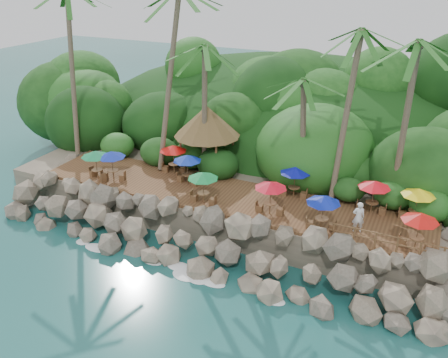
% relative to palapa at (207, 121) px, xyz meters
% --- Properties ---
extents(ground, '(140.00, 140.00, 0.00)m').
position_rel_palapa_xyz_m(ground, '(3.05, -9.63, -5.79)').
color(ground, '#19514F').
rests_on(ground, ground).
extents(land_base, '(32.00, 25.20, 2.10)m').
position_rel_palapa_xyz_m(land_base, '(3.05, 6.37, -4.74)').
color(land_base, gray).
rests_on(land_base, ground).
extents(jungle_hill, '(44.80, 28.00, 15.40)m').
position_rel_palapa_xyz_m(jungle_hill, '(3.05, 13.87, -5.79)').
color(jungle_hill, '#143811').
rests_on(jungle_hill, ground).
extents(seawall, '(29.00, 4.00, 2.30)m').
position_rel_palapa_xyz_m(seawall, '(3.05, -7.63, -4.64)').
color(seawall, gray).
rests_on(seawall, ground).
extents(terrace, '(26.00, 5.00, 0.20)m').
position_rel_palapa_xyz_m(terrace, '(3.05, -3.63, -3.59)').
color(terrace, brown).
rests_on(terrace, land_base).
extents(jungle_foliage, '(44.00, 16.00, 12.00)m').
position_rel_palapa_xyz_m(jungle_foliage, '(3.05, 5.37, -5.79)').
color(jungle_foliage, '#143811').
rests_on(jungle_foliage, ground).
extents(foam_line, '(25.20, 0.80, 0.06)m').
position_rel_palapa_xyz_m(foam_line, '(3.05, -9.33, -5.76)').
color(foam_line, white).
rests_on(foam_line, ground).
extents(palms, '(29.64, 6.58, 13.42)m').
position_rel_palapa_xyz_m(palms, '(2.91, -0.94, 6.59)').
color(palms, brown).
rests_on(palms, ground).
extents(palapa, '(4.76, 4.76, 4.60)m').
position_rel_palapa_xyz_m(palapa, '(0.00, 0.00, 0.00)').
color(palapa, brown).
rests_on(palapa, ground).
extents(dining_clusters, '(22.67, 5.13, 2.09)m').
position_rel_palapa_xyz_m(dining_clusters, '(5.02, -3.78, -1.75)').
color(dining_clusters, brown).
rests_on(dining_clusters, terrace).
extents(railing, '(7.20, 0.10, 1.00)m').
position_rel_palapa_xyz_m(railing, '(14.03, -5.98, -2.88)').
color(railing, brown).
rests_on(railing, terrace).
extents(waiter, '(0.78, 0.64, 1.85)m').
position_rel_palapa_xyz_m(waiter, '(11.75, -4.64, -2.56)').
color(waiter, silver).
rests_on(waiter, terrace).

